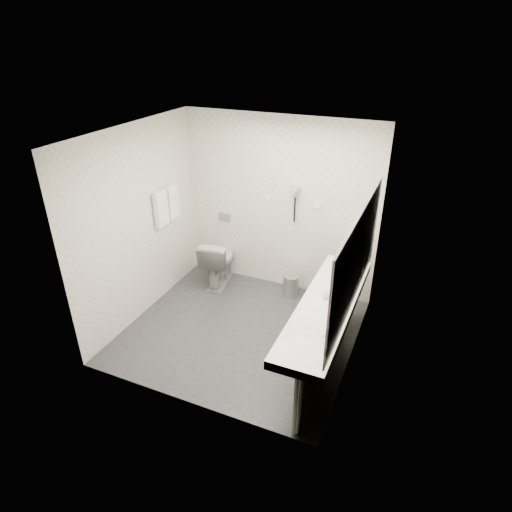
% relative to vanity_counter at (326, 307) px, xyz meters
% --- Properties ---
extents(floor, '(2.80, 2.80, 0.00)m').
position_rel_vanity_counter_xyz_m(floor, '(-1.12, 0.20, -0.80)').
color(floor, '#2F2E34').
rests_on(floor, ground).
extents(ceiling, '(2.80, 2.80, 0.00)m').
position_rel_vanity_counter_xyz_m(ceiling, '(-1.12, 0.20, 1.70)').
color(ceiling, white).
rests_on(ceiling, wall_back).
extents(wall_back, '(2.80, 0.00, 2.80)m').
position_rel_vanity_counter_xyz_m(wall_back, '(-1.12, 1.50, 0.45)').
color(wall_back, silver).
rests_on(wall_back, floor).
extents(wall_front, '(2.80, 0.00, 2.80)m').
position_rel_vanity_counter_xyz_m(wall_front, '(-1.12, -1.10, 0.45)').
color(wall_front, silver).
rests_on(wall_front, floor).
extents(wall_left, '(0.00, 2.60, 2.60)m').
position_rel_vanity_counter_xyz_m(wall_left, '(-2.52, 0.20, 0.45)').
color(wall_left, silver).
rests_on(wall_left, floor).
extents(wall_right, '(0.00, 2.60, 2.60)m').
position_rel_vanity_counter_xyz_m(wall_right, '(0.27, 0.20, 0.45)').
color(wall_right, silver).
rests_on(wall_right, floor).
extents(vanity_counter, '(0.55, 2.20, 0.10)m').
position_rel_vanity_counter_xyz_m(vanity_counter, '(0.00, 0.00, 0.00)').
color(vanity_counter, white).
rests_on(vanity_counter, floor).
extents(vanity_panel, '(0.03, 2.15, 0.75)m').
position_rel_vanity_counter_xyz_m(vanity_panel, '(0.02, 0.00, -0.42)').
color(vanity_panel, gray).
rests_on(vanity_panel, floor).
extents(vanity_post_near, '(0.06, 0.06, 0.75)m').
position_rel_vanity_counter_xyz_m(vanity_post_near, '(0.05, -1.04, -0.42)').
color(vanity_post_near, silver).
rests_on(vanity_post_near, floor).
extents(vanity_post_far, '(0.06, 0.06, 0.75)m').
position_rel_vanity_counter_xyz_m(vanity_post_far, '(0.05, 1.04, -0.42)').
color(vanity_post_far, silver).
rests_on(vanity_post_far, floor).
extents(mirror, '(0.02, 2.20, 1.05)m').
position_rel_vanity_counter_xyz_m(mirror, '(0.26, 0.00, 0.65)').
color(mirror, '#B2BCC6').
rests_on(mirror, wall_right).
extents(basin_near, '(0.40, 0.31, 0.05)m').
position_rel_vanity_counter_xyz_m(basin_near, '(0.00, -0.65, 0.04)').
color(basin_near, white).
rests_on(basin_near, vanity_counter).
extents(basin_far, '(0.40, 0.31, 0.05)m').
position_rel_vanity_counter_xyz_m(basin_far, '(0.00, 0.65, 0.04)').
color(basin_far, white).
rests_on(basin_far, vanity_counter).
extents(faucet_near, '(0.04, 0.04, 0.15)m').
position_rel_vanity_counter_xyz_m(faucet_near, '(0.19, -0.65, 0.12)').
color(faucet_near, silver).
rests_on(faucet_near, vanity_counter).
extents(faucet_far, '(0.04, 0.04, 0.15)m').
position_rel_vanity_counter_xyz_m(faucet_far, '(0.19, 0.65, 0.12)').
color(faucet_far, silver).
rests_on(faucet_far, vanity_counter).
extents(soap_bottle_a, '(0.06, 0.06, 0.09)m').
position_rel_vanity_counter_xyz_m(soap_bottle_a, '(0.05, 0.10, 0.10)').
color(soap_bottle_a, silver).
rests_on(soap_bottle_a, vanity_counter).
extents(soap_bottle_b, '(0.10, 0.10, 0.09)m').
position_rel_vanity_counter_xyz_m(soap_bottle_b, '(-0.04, 0.09, 0.10)').
color(soap_bottle_b, silver).
rests_on(soap_bottle_b, vanity_counter).
extents(soap_bottle_c, '(0.06, 0.06, 0.12)m').
position_rel_vanity_counter_xyz_m(soap_bottle_c, '(0.11, -0.07, 0.11)').
color(soap_bottle_c, silver).
rests_on(soap_bottle_c, vanity_counter).
extents(glass_left, '(0.07, 0.07, 0.10)m').
position_rel_vanity_counter_xyz_m(glass_left, '(0.13, 0.31, 0.10)').
color(glass_left, silver).
rests_on(glass_left, vanity_counter).
extents(glass_right, '(0.08, 0.08, 0.12)m').
position_rel_vanity_counter_xyz_m(glass_right, '(0.17, 0.41, 0.11)').
color(glass_right, silver).
rests_on(glass_right, vanity_counter).
extents(toilet, '(0.52, 0.78, 0.74)m').
position_rel_vanity_counter_xyz_m(toilet, '(-1.93, 1.16, -0.43)').
color(toilet, white).
rests_on(toilet, floor).
extents(flush_plate, '(0.18, 0.02, 0.12)m').
position_rel_vanity_counter_xyz_m(flush_plate, '(-1.98, 1.49, 0.15)').
color(flush_plate, '#B2B5BA').
rests_on(flush_plate, wall_back).
extents(pedal_bin, '(0.25, 0.25, 0.32)m').
position_rel_vanity_counter_xyz_m(pedal_bin, '(-0.81, 1.25, -0.64)').
color(pedal_bin, '#B2B5BA').
rests_on(pedal_bin, floor).
extents(bin_lid, '(0.23, 0.23, 0.02)m').
position_rel_vanity_counter_xyz_m(bin_lid, '(-0.81, 1.25, -0.48)').
color(bin_lid, '#B2B5BA').
rests_on(bin_lid, pedal_bin).
extents(towel_rail, '(0.02, 0.62, 0.02)m').
position_rel_vanity_counter_xyz_m(towel_rail, '(-2.47, 0.75, 0.75)').
color(towel_rail, silver).
rests_on(towel_rail, wall_left).
extents(towel_near, '(0.07, 0.24, 0.48)m').
position_rel_vanity_counter_xyz_m(towel_near, '(-2.46, 0.61, 0.53)').
color(towel_near, white).
rests_on(towel_near, towel_rail).
extents(towel_far, '(0.07, 0.24, 0.48)m').
position_rel_vanity_counter_xyz_m(towel_far, '(-2.46, 0.89, 0.53)').
color(towel_far, white).
rests_on(towel_far, towel_rail).
extents(dryer_cradle, '(0.10, 0.04, 0.14)m').
position_rel_vanity_counter_xyz_m(dryer_cradle, '(-0.88, 1.47, 0.70)').
color(dryer_cradle, '#989A9E').
rests_on(dryer_cradle, wall_back).
extents(dryer_barrel, '(0.08, 0.14, 0.08)m').
position_rel_vanity_counter_xyz_m(dryer_barrel, '(-0.88, 1.40, 0.73)').
color(dryer_barrel, '#989A9E').
rests_on(dryer_barrel, dryer_cradle).
extents(dryer_cord, '(0.02, 0.02, 0.35)m').
position_rel_vanity_counter_xyz_m(dryer_cord, '(-0.88, 1.46, 0.45)').
color(dryer_cord, black).
rests_on(dryer_cord, dryer_cradle).
extents(switch_plate_a, '(0.09, 0.02, 0.09)m').
position_rel_vanity_counter_xyz_m(switch_plate_a, '(-1.27, 1.49, 0.55)').
color(switch_plate_a, white).
rests_on(switch_plate_a, wall_back).
extents(switch_plate_b, '(0.09, 0.02, 0.09)m').
position_rel_vanity_counter_xyz_m(switch_plate_b, '(-0.57, 1.49, 0.55)').
color(switch_plate_b, white).
rests_on(switch_plate_b, wall_back).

